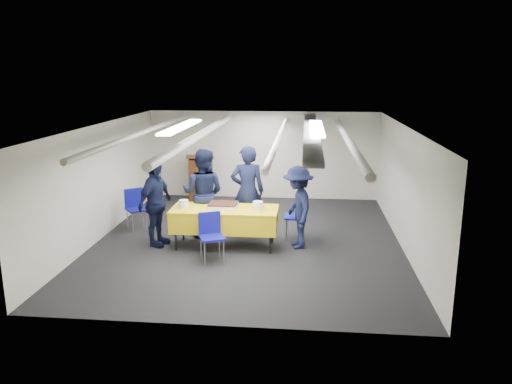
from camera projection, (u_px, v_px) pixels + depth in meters
ground at (249, 240)px, 10.07m from camera, size 7.00×7.00×0.00m
room_shell at (255, 148)px, 10.02m from camera, size 6.00×7.00×2.30m
serving_table at (225, 219)px, 9.56m from camera, size 2.03×0.85×0.77m
sheet_cake at (223, 205)px, 9.55m from camera, size 0.56×0.44×0.10m
plate_stack_left at (184, 204)px, 9.52m from camera, size 0.21×0.21×0.16m
plate_stack_right at (258, 206)px, 9.38m from camera, size 0.23×0.23×0.16m
podium at (201, 177)px, 13.02m from camera, size 0.62×0.53×1.25m
chair_near at (211, 232)px, 8.90m from camera, size 0.55×0.55×0.87m
chair_right at (299, 213)px, 10.05m from camera, size 0.42×0.42×0.87m
chair_left at (136, 205)px, 10.68m from camera, size 0.59×0.59×0.87m
sailor_a at (248, 191)px, 10.10m from camera, size 0.75×0.55×1.89m
sailor_b at (203, 193)px, 10.09m from camera, size 0.96×0.79×1.82m
sailor_c at (156, 203)px, 9.58m from camera, size 0.69×1.07×1.69m
sailor_d at (298, 207)px, 9.49m from camera, size 0.82×1.14×1.59m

